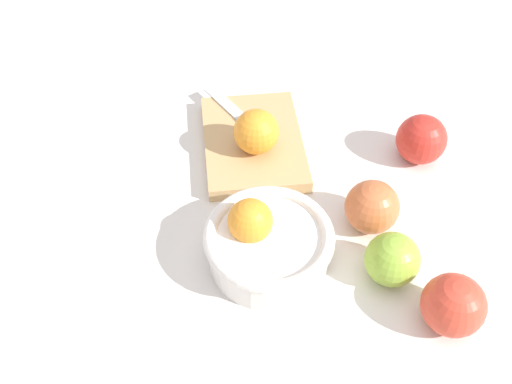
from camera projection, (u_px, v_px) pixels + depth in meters
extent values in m
plane|color=silver|center=(298.00, 197.00, 0.90)|extent=(2.40, 2.40, 0.00)
cylinder|color=white|center=(269.00, 248.00, 0.80)|extent=(0.17, 0.17, 0.06)
torus|color=white|center=(269.00, 236.00, 0.78)|extent=(0.18, 0.18, 0.02)
sphere|color=orange|center=(250.00, 221.00, 0.78)|extent=(0.06, 0.06, 0.06)
cube|color=tan|center=(253.00, 143.00, 0.97)|extent=(0.23, 0.16, 0.02)
sphere|color=orange|center=(256.00, 132.00, 0.91)|extent=(0.07, 0.07, 0.07)
cube|color=silver|center=(225.00, 103.00, 1.02)|extent=(0.11, 0.07, 0.00)
cylinder|color=brown|center=(251.00, 124.00, 0.97)|extent=(0.05, 0.03, 0.01)
sphere|color=#D6422D|center=(453.00, 305.00, 0.72)|extent=(0.08, 0.08, 0.08)
sphere|color=#CC6638|center=(372.00, 207.00, 0.83)|extent=(0.08, 0.08, 0.08)
sphere|color=red|center=(421.00, 139.00, 0.93)|extent=(0.08, 0.08, 0.08)
sphere|color=#8EB738|center=(392.00, 259.00, 0.77)|extent=(0.08, 0.08, 0.08)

